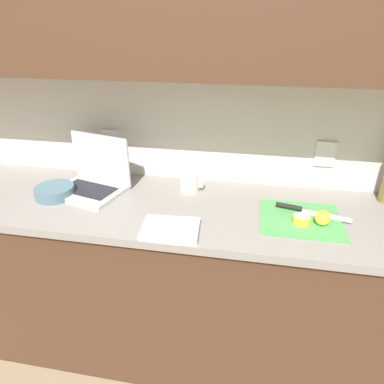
% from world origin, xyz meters
% --- Properties ---
extents(ground_plane, '(12.00, 12.00, 0.00)m').
position_xyz_m(ground_plane, '(0.00, 0.00, 0.00)').
color(ground_plane, '#847056').
rests_on(ground_plane, ground).
extents(wall_back, '(5.20, 0.38, 2.60)m').
position_xyz_m(wall_back, '(0.00, 0.22, 1.56)').
color(wall_back, silver).
rests_on(wall_back, ground_plane).
extents(counter_unit, '(2.45, 0.59, 0.89)m').
position_xyz_m(counter_unit, '(-0.02, 0.00, 0.45)').
color(counter_unit, '#472D1E').
rests_on(counter_unit, ground_plane).
extents(laptop, '(0.37, 0.31, 0.25)m').
position_xyz_m(laptop, '(-0.37, 0.09, 0.95)').
color(laptop, silver).
rests_on(laptop, counter_unit).
extents(cutting_board, '(0.32, 0.29, 0.01)m').
position_xyz_m(cutting_board, '(0.58, -0.03, 0.89)').
color(cutting_board, '#4C9E51').
rests_on(cutting_board, counter_unit).
extents(knife, '(0.31, 0.10, 0.02)m').
position_xyz_m(knife, '(0.58, 0.03, 0.91)').
color(knife, silver).
rests_on(knife, cutting_board).
extents(lemon_half_cut, '(0.07, 0.07, 0.04)m').
position_xyz_m(lemon_half_cut, '(0.58, -0.07, 0.92)').
color(lemon_half_cut, yellow).
rests_on(lemon_half_cut, cutting_board).
extents(lemon_whole_beside, '(0.06, 0.06, 0.06)m').
position_xyz_m(lemon_whole_beside, '(0.66, -0.06, 0.93)').
color(lemon_whole_beside, yellow).
rests_on(lemon_whole_beside, cutting_board).
extents(measuring_cup, '(0.11, 0.09, 0.09)m').
position_xyz_m(measuring_cup, '(0.08, 0.15, 0.93)').
color(measuring_cup, silver).
rests_on(measuring_cup, counter_unit).
extents(bowl_white, '(0.18, 0.18, 0.05)m').
position_xyz_m(bowl_white, '(-0.52, -0.02, 0.92)').
color(bowl_white, slate).
rests_on(bowl_white, counter_unit).
extents(dish_towel, '(0.23, 0.18, 0.02)m').
position_xyz_m(dish_towel, '(0.08, -0.21, 0.90)').
color(dish_towel, white).
rests_on(dish_towel, counter_unit).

